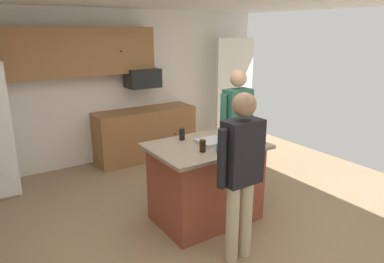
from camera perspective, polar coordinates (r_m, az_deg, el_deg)
floor at (r=4.29m, az=0.20°, el=-15.49°), size 7.04×7.04×0.00m
back_wall at (r=6.25m, az=-14.24°, el=7.00°), size 6.40×0.10×2.60m
french_door_window_panel at (r=7.22m, az=6.95°, el=6.98°), size 0.90×0.06×2.00m
cabinet_run_upper at (r=5.87m, az=-17.76°, el=12.31°), size 2.40×0.38×0.75m
cabinet_run_lower at (r=6.36m, az=-7.65°, el=-0.33°), size 1.80×0.63×0.90m
microwave_over_range at (r=6.17m, az=-8.09°, el=8.64°), size 0.56×0.40×0.32m
kitchen_island at (r=4.27m, az=2.24°, el=-8.19°), size 1.32×0.96×0.97m
person_host_foreground at (r=3.39m, az=8.08°, el=-5.79°), size 0.57×0.23×1.72m
person_guest_left at (r=4.92m, az=7.32°, el=1.48°), size 0.57×0.23×1.74m
glass_stout_tall at (r=4.23m, az=-1.64°, el=-0.43°), size 0.07×0.07×0.15m
mug_ceramic_white at (r=4.51m, az=4.61°, el=0.26°), size 0.12×0.08×0.09m
tumbler_amber at (r=3.82m, az=1.74°, el=-2.37°), size 0.07×0.07×0.14m
mug_blue_stoneware at (r=3.82m, az=4.63°, el=-2.69°), size 0.13×0.09×0.10m
serving_tray at (r=4.16m, az=3.94°, el=-1.50°), size 0.44×0.30×0.04m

